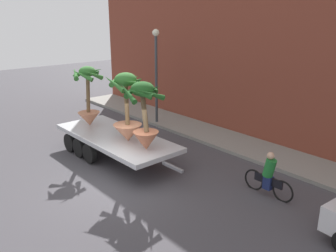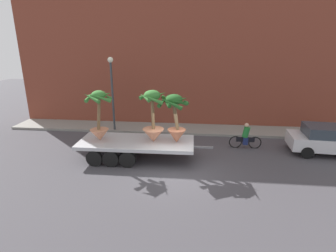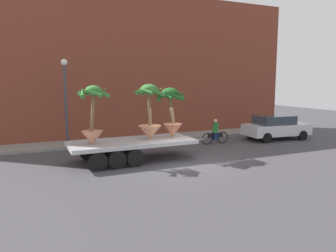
{
  "view_description": "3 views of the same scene",
  "coord_description": "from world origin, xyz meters",
  "px_view_note": "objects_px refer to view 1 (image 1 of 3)",
  "views": [
    {
      "loc": [
        9.48,
        -6.07,
        5.71
      ],
      "look_at": [
        0.24,
        1.91,
        1.79
      ],
      "focal_mm": 37.55,
      "sensor_mm": 36.0,
      "label": 1
    },
    {
      "loc": [
        0.85,
        -11.54,
        5.89
      ],
      "look_at": [
        -0.57,
        1.95,
        1.58
      ],
      "focal_mm": 28.4,
      "sensor_mm": 36.0,
      "label": 2
    },
    {
      "loc": [
        -6.85,
        -13.45,
        3.79
      ],
      "look_at": [
        -0.04,
        1.66,
        1.5
      ],
      "focal_mm": 34.88,
      "sensor_mm": 36.0,
      "label": 3
    }
  ],
  "objects_px": {
    "cyclist": "(269,176)",
    "potted_palm_middle": "(88,98)",
    "street_lamp": "(156,64)",
    "potted_palm_rear": "(127,112)",
    "potted_palm_front": "(144,115)",
    "flatbed_trailer": "(112,139)"
  },
  "relations": [
    {
      "from": "potted_palm_rear",
      "to": "street_lamp",
      "type": "height_order",
      "value": "street_lamp"
    },
    {
      "from": "potted_palm_rear",
      "to": "cyclist",
      "type": "xyz_separation_m",
      "value": [
        5.03,
        2.04,
        -1.47
      ]
    },
    {
      "from": "potted_palm_front",
      "to": "cyclist",
      "type": "distance_m",
      "value": 4.7
    },
    {
      "from": "flatbed_trailer",
      "to": "street_lamp",
      "type": "xyz_separation_m",
      "value": [
        -2.21,
        4.16,
        2.46
      ]
    },
    {
      "from": "potted_palm_rear",
      "to": "potted_palm_middle",
      "type": "relative_size",
      "value": 1.02
    },
    {
      "from": "cyclist",
      "to": "potted_palm_middle",
      "type": "bearing_deg",
      "value": -164.45
    },
    {
      "from": "potted_palm_rear",
      "to": "potted_palm_front",
      "type": "relative_size",
      "value": 1.07
    },
    {
      "from": "street_lamp",
      "to": "potted_palm_front",
      "type": "bearing_deg",
      "value": -43.04
    },
    {
      "from": "flatbed_trailer",
      "to": "street_lamp",
      "type": "relative_size",
      "value": 1.44
    },
    {
      "from": "flatbed_trailer",
      "to": "potted_palm_front",
      "type": "xyz_separation_m",
      "value": [
        2.29,
        -0.04,
        1.52
      ]
    },
    {
      "from": "potted_palm_middle",
      "to": "cyclist",
      "type": "bearing_deg",
      "value": 15.55
    },
    {
      "from": "flatbed_trailer",
      "to": "street_lamp",
      "type": "height_order",
      "value": "street_lamp"
    },
    {
      "from": "potted_palm_middle",
      "to": "street_lamp",
      "type": "xyz_separation_m",
      "value": [
        -0.61,
        4.28,
        1.02
      ]
    },
    {
      "from": "cyclist",
      "to": "flatbed_trailer",
      "type": "bearing_deg",
      "value": -161.73
    },
    {
      "from": "street_lamp",
      "to": "cyclist",
      "type": "bearing_deg",
      "value": -14.17
    },
    {
      "from": "potted_palm_middle",
      "to": "potted_palm_front",
      "type": "bearing_deg",
      "value": 1.29
    },
    {
      "from": "street_lamp",
      "to": "potted_palm_rear",
      "type": "bearing_deg",
      "value": -51.05
    },
    {
      "from": "potted_palm_front",
      "to": "cyclist",
      "type": "relative_size",
      "value": 1.35
    },
    {
      "from": "potted_palm_middle",
      "to": "flatbed_trailer",
      "type": "bearing_deg",
      "value": 4.4
    },
    {
      "from": "cyclist",
      "to": "potted_palm_rear",
      "type": "bearing_deg",
      "value": -157.93
    },
    {
      "from": "potted_palm_rear",
      "to": "cyclist",
      "type": "height_order",
      "value": "potted_palm_rear"
    },
    {
      "from": "potted_palm_front",
      "to": "cyclist",
      "type": "bearing_deg",
      "value": 28.05
    }
  ]
}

